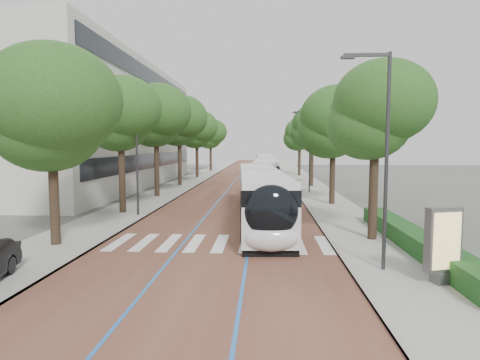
# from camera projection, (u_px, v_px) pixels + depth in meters

# --- Properties ---
(ground) EXTENTS (160.00, 160.00, 0.00)m
(ground) POSITION_uv_depth(u_px,v_px,m) (214.00, 249.00, 18.48)
(ground) COLOR #51544C
(ground) RESTS_ON ground
(road) EXTENTS (11.00, 140.00, 0.02)m
(road) POSITION_uv_depth(u_px,v_px,m) (248.00, 178.00, 58.25)
(road) COLOR brown
(road) RESTS_ON ground
(sidewalk_left) EXTENTS (4.00, 140.00, 0.12)m
(sidewalk_left) POSITION_uv_depth(u_px,v_px,m) (197.00, 177.00, 58.70)
(sidewalk_left) COLOR #98948F
(sidewalk_left) RESTS_ON ground
(sidewalk_right) EXTENTS (4.00, 140.00, 0.12)m
(sidewalk_right) POSITION_uv_depth(u_px,v_px,m) (300.00, 178.00, 57.79)
(sidewalk_right) COLOR #98948F
(sidewalk_right) RESTS_ON ground
(kerb_left) EXTENTS (0.20, 140.00, 0.14)m
(kerb_left) POSITION_uv_depth(u_px,v_px,m) (210.00, 177.00, 58.58)
(kerb_left) COLOR gray
(kerb_left) RESTS_ON ground
(kerb_right) EXTENTS (0.20, 140.00, 0.14)m
(kerb_right) POSITION_uv_depth(u_px,v_px,m) (287.00, 178.00, 57.91)
(kerb_right) COLOR gray
(kerb_right) RESTS_ON ground
(zebra_crossing) EXTENTS (10.55, 3.60, 0.01)m
(zebra_crossing) POSITION_uv_depth(u_px,v_px,m) (220.00, 243.00, 19.46)
(zebra_crossing) COLOR silver
(zebra_crossing) RESTS_ON ground
(lane_line_left) EXTENTS (0.12, 126.00, 0.01)m
(lane_line_left) POSITION_uv_depth(u_px,v_px,m) (237.00, 178.00, 58.35)
(lane_line_left) COLOR #2262AE
(lane_line_left) RESTS_ON road
(lane_line_right) EXTENTS (0.12, 126.00, 0.01)m
(lane_line_right) POSITION_uv_depth(u_px,v_px,m) (259.00, 178.00, 58.15)
(lane_line_right) COLOR #2262AE
(lane_line_right) RESTS_ON road
(office_building) EXTENTS (18.11, 40.00, 14.00)m
(office_building) POSITION_uv_depth(u_px,v_px,m) (78.00, 126.00, 46.88)
(office_building) COLOR #B9B6AC
(office_building) RESTS_ON ground
(hedge) EXTENTS (1.20, 14.00, 0.80)m
(hedge) POSITION_uv_depth(u_px,v_px,m) (416.00, 241.00, 17.88)
(hedge) COLOR #18461A
(hedge) RESTS_ON sidewalk_right
(streetlight_near) EXTENTS (1.82, 0.20, 8.00)m
(streetlight_near) POSITION_uv_depth(u_px,v_px,m) (382.00, 144.00, 14.67)
(streetlight_near) COLOR #302F32
(streetlight_near) RESTS_ON sidewalk_right
(streetlight_far) EXTENTS (1.82, 0.20, 8.00)m
(streetlight_far) POSITION_uv_depth(u_px,v_px,m) (308.00, 145.00, 39.53)
(streetlight_far) COLOR #302F32
(streetlight_far) RESTS_ON sidewalk_right
(lamp_post_left) EXTENTS (0.14, 0.14, 8.00)m
(lamp_post_left) POSITION_uv_depth(u_px,v_px,m) (137.00, 155.00, 26.44)
(lamp_post_left) COLOR #302F32
(lamp_post_left) RESTS_ON sidewalk_left
(trees_left) EXTENTS (6.06, 60.76, 9.90)m
(trees_left) POSITION_uv_depth(u_px,v_px,m) (172.00, 126.00, 42.41)
(trees_left) COLOR black
(trees_left) RESTS_ON ground
(trees_right) EXTENTS (5.91, 46.97, 8.85)m
(trees_right) POSITION_uv_depth(u_px,v_px,m) (319.00, 129.00, 39.37)
(trees_right) COLOR black
(trees_right) RESTS_ON ground
(lead_bus) EXTENTS (3.62, 18.51, 3.20)m
(lead_bus) POSITION_uv_depth(u_px,v_px,m) (261.00, 195.00, 25.20)
(lead_bus) COLOR black
(lead_bus) RESTS_ON ground
(bus_queued_0) EXTENTS (2.77, 12.45, 3.20)m
(bus_queued_0) POSITION_uv_depth(u_px,v_px,m) (266.00, 176.00, 41.40)
(bus_queued_0) COLOR silver
(bus_queued_0) RESTS_ON ground
(bus_queued_1) EXTENTS (2.65, 12.42, 3.20)m
(bus_queued_1) POSITION_uv_depth(u_px,v_px,m) (267.00, 168.00, 54.61)
(bus_queued_1) COLOR silver
(bus_queued_1) RESTS_ON ground
(bus_queued_2) EXTENTS (3.03, 12.49, 3.20)m
(bus_queued_2) POSITION_uv_depth(u_px,v_px,m) (264.00, 164.00, 66.29)
(bus_queued_2) COLOR silver
(bus_queued_2) RESTS_ON ground
(ad_panel) EXTENTS (1.29, 0.68, 2.59)m
(ad_panel) POSITION_uv_depth(u_px,v_px,m) (443.00, 244.00, 13.44)
(ad_panel) COLOR #59595B
(ad_panel) RESTS_ON sidewalk_right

